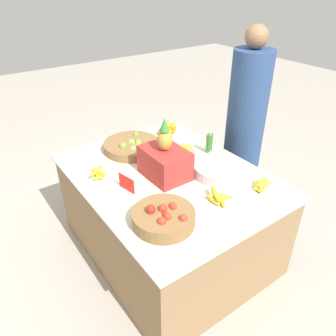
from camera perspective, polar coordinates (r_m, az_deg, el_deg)
The scene contains 14 objects.
ground_plane at distance 2.66m, azimuth 0.00°, elevation -13.59°, with size 12.00×12.00×0.00m, color #ADA599.
market_table at distance 2.43m, azimuth 0.00°, elevation -7.88°, with size 1.48×1.14×0.68m.
lime_bowl at distance 2.54m, azimuth -6.30°, elevation 3.85°, with size 0.43×0.43×0.09m.
tomato_basket at distance 1.80m, azimuth -0.74°, elevation -8.58°, with size 0.35×0.35×0.12m.
orange_pile at distance 2.75m, azimuth -0.06°, elevation 6.51°, with size 0.14×0.17×0.12m.
metal_bowl at distance 2.25m, azimuth 8.89°, elevation -0.23°, with size 0.36×0.36×0.07m.
price_sign at distance 2.06m, azimuth -7.17°, elevation -2.72°, with size 0.14×0.03×0.10m.
produce_crate at distance 2.16m, azimuth -0.49°, elevation 1.30°, with size 0.32×0.24×0.41m.
veg_bundle at distance 2.50m, azimuth 7.12°, elevation 4.30°, with size 0.06×0.07×0.15m.
banana_bunch_front_left at distance 2.17m, azimuth 16.00°, elevation -2.82°, with size 0.14×0.16×0.06m.
banana_bunch_front_right at distance 2.25m, azimuth -11.97°, elevation -0.91°, with size 0.15×0.15×0.05m.
banana_bunch_middle_left at distance 2.51m, azimuth 2.50°, elevation 3.38°, with size 0.16×0.18×0.06m.
banana_bunch_middle_right at distance 1.99m, azimuth 8.61°, elevation -5.00°, with size 0.18×0.15×0.06m.
vendor_person at distance 2.88m, azimuth 13.18°, elevation 6.56°, with size 0.32×0.32×1.55m.
Camera 1 is at (1.54, -1.10, 1.88)m, focal length 35.00 mm.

